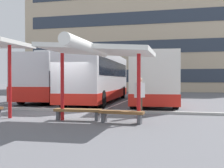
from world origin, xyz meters
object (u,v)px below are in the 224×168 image
at_px(coach_bus_0, 56,79).
at_px(waiting_shelter_1, 97,51).
at_px(bench_2, 122,114).
at_px(coach_bus_1, 99,77).
at_px(bench_1, 78,112).
at_px(coach_bus_2, 154,79).
at_px(waiting_passenger_0, 140,94).

relative_size(coach_bus_0, waiting_shelter_1, 2.18).
distance_m(waiting_shelter_1, bench_2, 2.48).
height_order(coach_bus_1, bench_2, coach_bus_1).
bearing_deg(bench_2, coach_bus_1, 111.19).
xyz_separation_m(coach_bus_1, bench_1, (1.74, -8.85, -1.45)).
bearing_deg(coach_bus_1, coach_bus_2, 9.08).
bearing_deg(coach_bus_2, coach_bus_1, -170.92).
distance_m(bench_1, bench_2, 1.82).
height_order(coach_bus_1, waiting_shelter_1, coach_bus_1).
height_order(coach_bus_0, coach_bus_1, coach_bus_1).
relative_size(bench_2, waiting_passenger_0, 1.00).
distance_m(bench_2, waiting_passenger_0, 1.90).
bearing_deg(bench_1, bench_2, -8.80).
height_order(bench_1, waiting_passenger_0, waiting_passenger_0).
xyz_separation_m(waiting_shelter_1, bench_1, (-0.90, 0.37, -2.31)).
distance_m(coach_bus_0, waiting_passenger_0, 11.00).
bearing_deg(coach_bus_0, coach_bus_1, -9.58).
relative_size(coach_bus_1, coach_bus_2, 0.93).
height_order(coach_bus_0, bench_2, coach_bus_0).
xyz_separation_m(coach_bus_2, bench_2, (-0.31, -9.75, -1.27)).
distance_m(coach_bus_2, waiting_shelter_1, 9.97).
distance_m(coach_bus_1, coach_bus_2, 3.90).
height_order(coach_bus_0, waiting_passenger_0, coach_bus_0).
bearing_deg(coach_bus_0, waiting_passenger_0, -46.77).
bearing_deg(coach_bus_2, waiting_passenger_0, -89.15).
relative_size(coach_bus_1, waiting_passenger_0, 6.85).
bearing_deg(bench_1, coach_bus_1, 101.12).
relative_size(coach_bus_2, waiting_passenger_0, 7.35).
bearing_deg(bench_2, bench_1, 171.20).
xyz_separation_m(coach_bus_0, waiting_passenger_0, (7.52, -8.00, -0.67)).
distance_m(coach_bus_2, waiting_passenger_0, 8.04).
xyz_separation_m(coach_bus_0, waiting_shelter_1, (6.19, -9.83, 0.99)).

